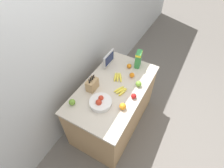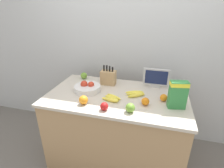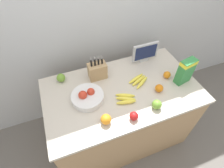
% 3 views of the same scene
% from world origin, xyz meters
% --- Properties ---
extents(ground_plane, '(14.00, 14.00, 0.00)m').
position_xyz_m(ground_plane, '(0.00, 0.00, 0.00)').
color(ground_plane, slate).
extents(wall_back, '(9.00, 0.06, 2.60)m').
position_xyz_m(wall_back, '(0.00, 0.64, 1.30)').
color(wall_back, silver).
rests_on(wall_back, ground_plane).
extents(counter, '(1.46, 0.84, 0.88)m').
position_xyz_m(counter, '(0.00, 0.00, 0.44)').
color(counter, tan).
rests_on(counter, ground_plane).
extents(knife_block, '(0.17, 0.11, 0.28)m').
position_xyz_m(knife_block, '(-0.16, 0.24, 0.96)').
color(knife_block, tan).
rests_on(knife_block, counter).
extents(small_monitor, '(0.29, 0.03, 0.22)m').
position_xyz_m(small_monitor, '(0.38, 0.30, 1.00)').
color(small_monitor, '#B7B7BC').
rests_on(small_monitor, counter).
extents(cereal_box, '(0.17, 0.11, 0.26)m').
position_xyz_m(cereal_box, '(0.59, -0.11, 1.02)').
color(cereal_box, '#338442').
rests_on(cereal_box, counter).
extents(fruit_bowl, '(0.29, 0.29, 0.11)m').
position_xyz_m(fruit_bowl, '(-0.34, 0.01, 0.91)').
color(fruit_bowl, silver).
rests_on(fruit_bowl, counter).
extents(banana_bunch_left, '(0.22, 0.18, 0.03)m').
position_xyz_m(banana_bunch_left, '(0.19, 0.04, 0.90)').
color(banana_bunch_left, yellow).
rests_on(banana_bunch_left, counter).
extents(banana_bunch_right, '(0.20, 0.16, 0.04)m').
position_xyz_m(banana_bunch_right, '(-0.02, -0.12, 0.90)').
color(banana_bunch_right, yellow).
rests_on(banana_bunch_right, counter).
extents(apple_front, '(0.08, 0.08, 0.08)m').
position_xyz_m(apple_front, '(-0.51, 0.32, 0.92)').
color(apple_front, '#6B9E33').
rests_on(apple_front, counter).
extents(apple_leftmost, '(0.08, 0.08, 0.08)m').
position_xyz_m(apple_leftmost, '(0.19, -0.29, 0.92)').
color(apple_leftmost, '#6B9E33').
rests_on(apple_leftmost, counter).
extents(apple_rear, '(0.07, 0.07, 0.07)m').
position_xyz_m(apple_rear, '(-0.04, -0.32, 0.92)').
color(apple_rear, red).
rests_on(apple_rear, counter).
extents(orange_back_center, '(0.09, 0.09, 0.09)m').
position_xyz_m(orange_back_center, '(-0.26, -0.27, 0.92)').
color(orange_back_center, orange).
rests_on(orange_back_center, counter).
extents(orange_front_left, '(0.07, 0.07, 0.07)m').
position_xyz_m(orange_front_left, '(0.31, -0.14, 0.92)').
color(orange_front_left, orange).
rests_on(orange_front_left, counter).
extents(orange_near_bowl, '(0.07, 0.07, 0.07)m').
position_xyz_m(orange_near_bowl, '(0.48, -0.01, 0.91)').
color(orange_near_bowl, orange).
rests_on(orange_near_bowl, counter).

